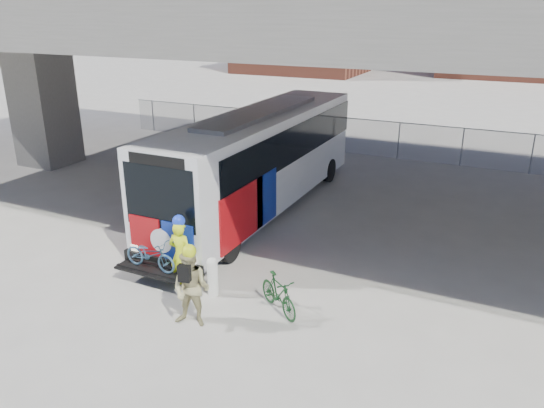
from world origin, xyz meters
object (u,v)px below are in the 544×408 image
Objects in this scene: cyclist_hivis at (181,253)px; bus at (261,153)px; cyclist_tan at (191,288)px; bollard at (212,275)px; bike_parked at (278,294)px.

bus is at bearing -84.18° from cyclist_hivis.
bus reaches higher than cyclist_tan.
bus is 11.98× the size of bollard.
cyclist_tan is at bearing 166.33° from bike_parked.
bus is at bearing 105.60° from bollard.
bike_parked is (3.66, -6.33, -1.62)m from bus.
cyclist_tan is 2.17m from bike_parked.
cyclist_hivis is 2.89m from bike_parked.
bike_parked is at bearing 0.00° from bollard.
bollard is 1.05m from cyclist_hivis.
bollard is at bearing 91.51° from cyclist_tan.
bollard is at bearing -74.40° from bus.
bollard is 1.48m from cyclist_tan.
cyclist_hivis is at bearing -82.70° from bus.
cyclist_hivis is at bearing 180.00° from bollard.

